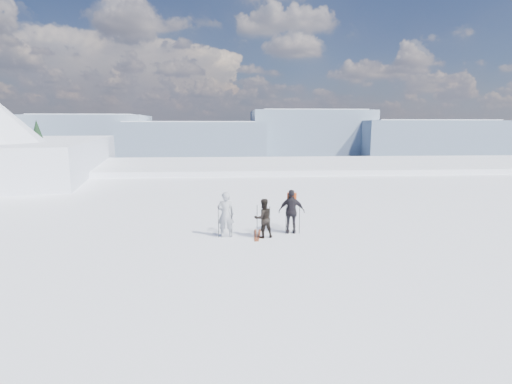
# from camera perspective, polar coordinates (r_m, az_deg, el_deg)

# --- Properties ---
(lake_basin) EXTENTS (820.00, 820.00, 71.62)m
(lake_basin) POSITION_cam_1_polar(r_m,az_deg,el_deg) (43.50, 0.23, -4.99)
(lake_basin) COLOR white
(lake_basin) RESTS_ON ground
(far_mountain_range) EXTENTS (770.00, 110.00, 53.00)m
(far_mountain_range) POSITION_cam_1_polar(r_m,az_deg,el_deg) (468.08, -0.40, 8.05)
(far_mountain_range) COLOR slate
(far_mountain_range) RESTS_ON ground
(skier_grey) EXTENTS (0.67, 0.45, 1.81)m
(skier_grey) POSITION_cam_1_polar(r_m,az_deg,el_deg) (15.75, -4.36, -3.23)
(skier_grey) COLOR gray
(skier_grey) RESTS_ON ground
(skier_dark) EXTENTS (0.89, 0.78, 1.55)m
(skier_dark) POSITION_cam_1_polar(r_m,az_deg,el_deg) (15.65, 1.05, -3.76)
(skier_dark) COLOR black
(skier_dark) RESTS_ON ground
(skier_pack) EXTENTS (1.12, 0.62, 1.81)m
(skier_pack) POSITION_cam_1_polar(r_m,az_deg,el_deg) (16.29, 5.11, -2.81)
(skier_pack) COLOR black
(skier_pack) RESTS_ON ground
(backpack) EXTENTS (0.42, 0.28, 0.50)m
(backpack) POSITION_cam_1_polar(r_m,az_deg,el_deg) (16.33, 5.18, 1.33)
(backpack) COLOR #E64A15
(backpack) RESTS_ON skier_pack
(ski_poles) EXTENTS (3.31, 0.63, 1.33)m
(ski_poles) POSITION_cam_1_polar(r_m,az_deg,el_deg) (15.83, 0.68, -4.13)
(ski_poles) COLOR black
(ski_poles) RESTS_ON ground
(skis_loose) EXTENTS (0.42, 1.70, 0.03)m
(skis_loose) POSITION_cam_1_polar(r_m,az_deg,el_deg) (16.11, 0.17, -6.17)
(skis_loose) COLOR black
(skis_loose) RESTS_ON ground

